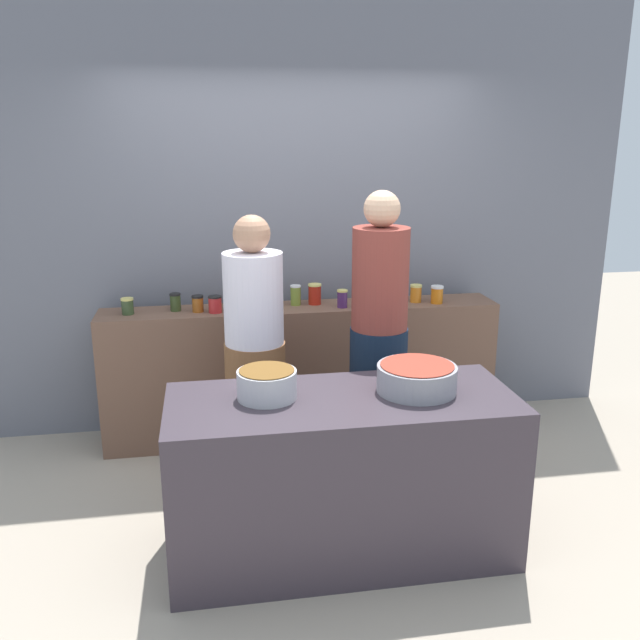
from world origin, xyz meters
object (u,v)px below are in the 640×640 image
object	(u,v)px
preserve_jar_9	(392,294)
preserve_jar_6	(296,295)
preserve_jar_1	(175,302)
preserve_jar_10	(416,293)
preserve_jar_11	(437,294)
cooking_pot_left	(267,384)
preserve_jar_8	(342,299)
cooking_pot_center	(417,378)
cook_with_tongs	(255,365)
preserve_jar_2	(198,304)
preserve_jar_3	(215,304)
preserve_jar_7	(315,294)
cook_in_cap	(378,354)
preserve_jar_5	(254,299)
preserve_jar_4	(233,298)
preserve_jar_0	(127,306)

from	to	relation	value
preserve_jar_9	preserve_jar_6	bearing A→B (deg)	177.40
preserve_jar_1	preserve_jar_10	xyz separation A→B (m)	(1.64, -0.03, 0.00)
preserve_jar_11	cooking_pot_left	bearing A→B (deg)	-135.46
preserve_jar_8	cooking_pot_center	bearing A→B (deg)	-85.16
cook_with_tongs	preserve_jar_6	bearing A→B (deg)	62.10
cooking_pot_center	cook_with_tongs	world-z (taller)	cook_with_tongs
preserve_jar_2	cooking_pot_center	distance (m)	1.73
cooking_pot_left	cook_with_tongs	world-z (taller)	cook_with_tongs
preserve_jar_3	cooking_pot_left	xyz separation A→B (m)	(0.22, -1.28, -0.09)
preserve_jar_7	preserve_jar_8	world-z (taller)	preserve_jar_7
preserve_jar_3	preserve_jar_6	world-z (taller)	preserve_jar_6
preserve_jar_3	preserve_jar_9	world-z (taller)	preserve_jar_9
preserve_jar_2	cook_in_cap	distance (m)	1.26
preserve_jar_5	cooking_pot_center	world-z (taller)	preserve_jar_5
preserve_jar_8	preserve_jar_10	world-z (taller)	preserve_jar_10
preserve_jar_4	preserve_jar_7	distance (m)	0.56
preserve_jar_2	cook_in_cap	size ratio (longest dim) A/B	0.06
preserve_jar_1	preserve_jar_11	size ratio (longest dim) A/B	0.96
preserve_jar_10	preserve_jar_2	bearing A→B (deg)	-179.38
preserve_jar_3	cooking_pot_center	xyz separation A→B (m)	(0.96, -1.31, -0.09)
preserve_jar_2	preserve_jar_7	bearing A→B (deg)	5.31
preserve_jar_2	preserve_jar_10	world-z (taller)	preserve_jar_10
preserve_jar_9	cooking_pot_center	world-z (taller)	preserve_jar_9
preserve_jar_2	preserve_jar_5	bearing A→B (deg)	5.72
preserve_jar_1	cook_with_tongs	size ratio (longest dim) A/B	0.07
preserve_jar_2	preserve_jar_10	bearing A→B (deg)	0.62
preserve_jar_7	cook_in_cap	bearing A→B (deg)	-70.47
preserve_jar_0	preserve_jar_5	size ratio (longest dim) A/B	0.83
preserve_jar_11	cooking_pot_center	xyz separation A→B (m)	(-0.56, -1.31, -0.10)
preserve_jar_0	preserve_jar_7	size ratio (longest dim) A/B	0.76
preserve_jar_3	cooking_pot_left	distance (m)	1.30
cook_in_cap	preserve_jar_2	bearing A→B (deg)	147.59
preserve_jar_5	cooking_pot_left	bearing A→B (deg)	-91.86
preserve_jar_5	cooking_pot_left	distance (m)	1.36
preserve_jar_9	cooking_pot_left	bearing A→B (deg)	-126.23
preserve_jar_6	preserve_jar_10	xyz separation A→B (m)	(0.84, -0.06, -0.01)
preserve_jar_8	preserve_jar_9	size ratio (longest dim) A/B	1.06
preserve_jar_10	preserve_jar_11	world-z (taller)	same
preserve_jar_10	cooking_pot_center	world-z (taller)	preserve_jar_10
preserve_jar_1	preserve_jar_8	distance (m)	1.11
preserve_jar_1	cooking_pot_left	bearing A→B (deg)	-70.79
cook_in_cap	preserve_jar_5	bearing A→B (deg)	133.85
preserve_jar_11	cooking_pot_center	world-z (taller)	preserve_jar_11
preserve_jar_3	cooking_pot_left	world-z (taller)	preserve_jar_3
preserve_jar_6	preserve_jar_5	bearing A→B (deg)	-173.05
preserve_jar_6	preserve_jar_9	size ratio (longest dim) A/B	1.21
preserve_jar_4	cook_with_tongs	world-z (taller)	cook_with_tongs
preserve_jar_4	preserve_jar_10	size ratio (longest dim) A/B	1.11
preserve_jar_1	preserve_jar_9	size ratio (longest dim) A/B	1.04
cooking_pot_left	preserve_jar_6	bearing A→B (deg)	76.75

